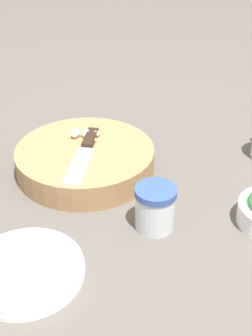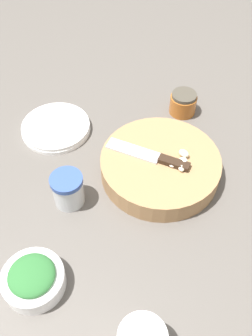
{
  "view_description": "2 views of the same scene",
  "coord_description": "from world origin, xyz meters",
  "px_view_note": "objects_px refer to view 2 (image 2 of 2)",
  "views": [
    {
      "loc": [
        0.24,
        0.7,
        0.53
      ],
      "look_at": [
        0.01,
        -0.03,
        0.04
      ],
      "focal_mm": 50.0,
      "sensor_mm": 36.0,
      "label": 1
    },
    {
      "loc": [
        -0.5,
        -0.02,
        0.71
      ],
      "look_at": [
        0.05,
        -0.03,
        0.05
      ],
      "focal_mm": 40.0,
      "sensor_mm": 36.0,
      "label": 2
    }
  ],
  "objects_px": {
    "chef_knife": "(153,156)",
    "plate_stack": "(56,128)",
    "herb_bowl": "(33,279)",
    "honey_jar": "(183,103)",
    "spice_jar": "(68,190)",
    "garlic_cloves": "(182,160)",
    "cutting_board": "(160,166)"
  },
  "relations": [
    {
      "from": "spice_jar",
      "to": "plate_stack",
      "type": "relative_size",
      "value": 0.44
    },
    {
      "from": "garlic_cloves",
      "to": "plate_stack",
      "type": "distance_m",
      "value": 0.36
    },
    {
      "from": "chef_knife",
      "to": "spice_jar",
      "type": "xyz_separation_m",
      "value": [
        -0.08,
        0.19,
        -0.02
      ]
    },
    {
      "from": "cutting_board",
      "to": "spice_jar",
      "type": "distance_m",
      "value": 0.23
    },
    {
      "from": "garlic_cloves",
      "to": "spice_jar",
      "type": "xyz_separation_m",
      "value": [
        -0.07,
        0.26,
        -0.02
      ]
    },
    {
      "from": "chef_knife",
      "to": "garlic_cloves",
      "type": "distance_m",
      "value": 0.07
    },
    {
      "from": "cutting_board",
      "to": "herb_bowl",
      "type": "relative_size",
      "value": 2.32
    },
    {
      "from": "chef_knife",
      "to": "spice_jar",
      "type": "distance_m",
      "value": 0.21
    },
    {
      "from": "cutting_board",
      "to": "honey_jar",
      "type": "xyz_separation_m",
      "value": [
        0.22,
        -0.08,
        0.0
      ]
    },
    {
      "from": "chef_knife",
      "to": "cutting_board",
      "type": "bearing_deg",
      "value": -75.92
    },
    {
      "from": "plate_stack",
      "to": "cutting_board",
      "type": "bearing_deg",
      "value": -120.21
    },
    {
      "from": "chef_knife",
      "to": "herb_bowl",
      "type": "bearing_deg",
      "value": 164.1
    },
    {
      "from": "spice_jar",
      "to": "herb_bowl",
      "type": "bearing_deg",
      "value": 165.35
    },
    {
      "from": "garlic_cloves",
      "to": "spice_jar",
      "type": "distance_m",
      "value": 0.27
    },
    {
      "from": "chef_knife",
      "to": "garlic_cloves",
      "type": "xyz_separation_m",
      "value": [
        -0.01,
        -0.07,
        0.0
      ]
    },
    {
      "from": "herb_bowl",
      "to": "plate_stack",
      "type": "relative_size",
      "value": 0.67
    },
    {
      "from": "garlic_cloves",
      "to": "spice_jar",
      "type": "height_order",
      "value": "spice_jar"
    },
    {
      "from": "chef_knife",
      "to": "herb_bowl",
      "type": "height_order",
      "value": "chef_knife"
    },
    {
      "from": "chef_knife",
      "to": "garlic_cloves",
      "type": "relative_size",
      "value": 2.94
    },
    {
      "from": "garlic_cloves",
      "to": "herb_bowl",
      "type": "height_order",
      "value": "garlic_cloves"
    },
    {
      "from": "cutting_board",
      "to": "garlic_cloves",
      "type": "xyz_separation_m",
      "value": [
        -0.01,
        -0.05,
        0.03
      ]
    },
    {
      "from": "herb_bowl",
      "to": "plate_stack",
      "type": "distance_m",
      "value": 0.43
    },
    {
      "from": "cutting_board",
      "to": "herb_bowl",
      "type": "bearing_deg",
      "value": 136.28
    },
    {
      "from": "spice_jar",
      "to": "plate_stack",
      "type": "bearing_deg",
      "value": 13.05
    },
    {
      "from": "spice_jar",
      "to": "honey_jar",
      "type": "xyz_separation_m",
      "value": [
        0.3,
        -0.29,
        -0.01
      ]
    },
    {
      "from": "spice_jar",
      "to": "garlic_cloves",
      "type": "bearing_deg",
      "value": -75.69
    },
    {
      "from": "chef_knife",
      "to": "plate_stack",
      "type": "bearing_deg",
      "value": 83.81
    },
    {
      "from": "cutting_board",
      "to": "spice_jar",
      "type": "relative_size",
      "value": 3.52
    },
    {
      "from": "garlic_cloves",
      "to": "cutting_board",
      "type": "bearing_deg",
      "value": 77.43
    },
    {
      "from": "spice_jar",
      "to": "chef_knife",
      "type": "bearing_deg",
      "value": -67.29
    },
    {
      "from": "herb_bowl",
      "to": "honey_jar",
      "type": "height_order",
      "value": "honey_jar"
    },
    {
      "from": "garlic_cloves",
      "to": "chef_knife",
      "type": "bearing_deg",
      "value": 77.82
    }
  ]
}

